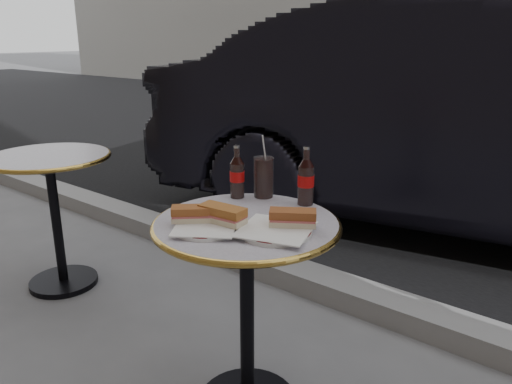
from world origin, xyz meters
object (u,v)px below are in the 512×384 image
Objects in this scene: cola_bottle_right at (306,176)px; cola_glass at (264,177)px; cola_bottle_left at (237,172)px; plate_left at (206,228)px; plate_right at (276,232)px; bistro_table at (247,319)px; parked_car at (497,122)px.

cola_bottle_right reaches higher than cola_glass.
plate_left is at bearing -66.08° from cola_bottle_left.
plate_right is 0.38m from cola_glass.
cola_bottle_left reaches higher than cola_glass.
bistro_table is at bearing -42.65° from cola_bottle_left.
cola_glass is (-0.17, -0.02, -0.03)m from cola_bottle_right.
cola_bottle_right is at bearing 75.42° from plate_left.
cola_bottle_right reaches higher than cola_bottle_left.
plate_left is at bearing -104.58° from cola_bottle_right.
cola_bottle_left is 1.30× the size of cola_glass.
plate_right reaches higher than plate_left.
cola_glass is at bearing 161.12° from parked_car.
plate_left is 1.30× the size of cola_glass.
parked_car is at bearing 80.79° from cola_bottle_left.
parked_car is (0.12, 2.13, -0.07)m from cola_bottle_right.
plate_left is 0.94× the size of cola_bottle_right.
cola_glass is (0.07, 0.07, -0.02)m from cola_bottle_left.
cola_glass is 2.17m from parked_car.
parked_car is (0.36, 2.22, -0.07)m from cola_bottle_left.
bistro_table is 0.40m from plate_right.
cola_bottle_right reaches higher than plate_right.
plate_left is 0.22m from plate_right.
parked_car is (0.17, 2.39, 0.40)m from bistro_table.
plate_left reaches higher than bistro_table.
cola_bottle_right is (-0.08, 0.29, 0.10)m from plate_right.
plate_right is 0.05× the size of parked_car.
cola_bottle_right is (0.11, 0.40, 0.10)m from plate_left.
cola_bottle_left is 0.04× the size of parked_car.
parked_car reaches higher than bistro_table.
cola_bottle_left is 0.26m from cola_bottle_right.
parked_car reaches higher than plate_right.
cola_bottle_right is at bearing 165.59° from parked_car.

